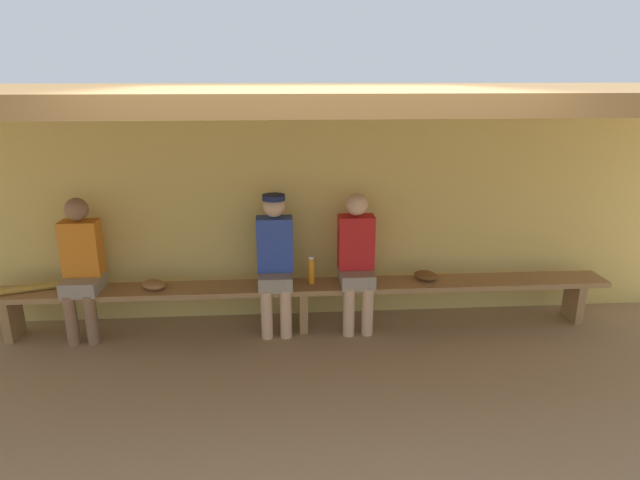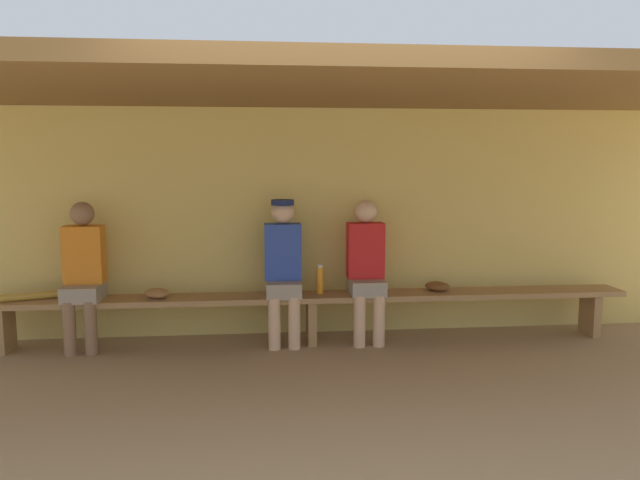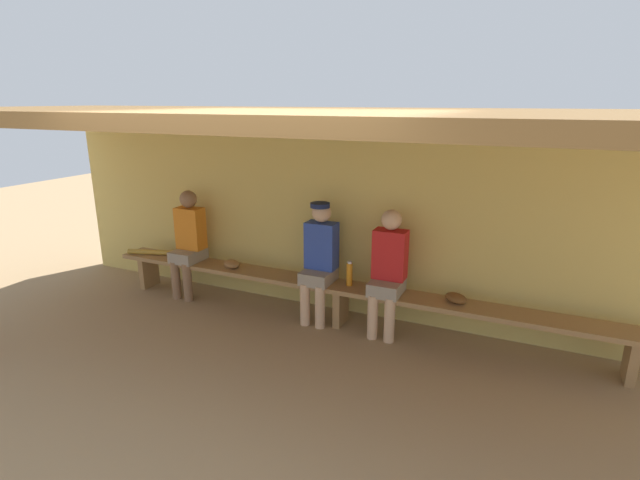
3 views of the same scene
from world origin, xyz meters
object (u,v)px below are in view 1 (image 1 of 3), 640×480
player_with_sunglasses (81,263)px  baseball_glove_dark_brown (426,276)px  bench (303,291)px  baseball_bat (26,289)px  baseball_glove_tan (154,285)px  player_middle (275,257)px  water_bottle_green (311,271)px  player_in_red (357,257)px

player_with_sunglasses → baseball_glove_dark_brown: size_ratio=5.56×
bench → baseball_bat: size_ratio=7.71×
bench → baseball_glove_tan: (-1.41, -0.01, 0.12)m
player_with_sunglasses → player_middle: bearing=0.0°
player_middle → baseball_glove_tan: bearing=-179.1°
water_bottle_green → baseball_bat: bearing=-179.4°
player_middle → player_with_sunglasses: size_ratio=1.01×
bench → player_middle: player_middle is taller
player_in_red → baseball_bat: bearing=-179.9°
bench → player_in_red: (0.52, 0.00, 0.34)m
water_bottle_green → player_in_red: bearing=-3.4°
player_in_red → baseball_bat: (-3.10, -0.00, -0.24)m
water_bottle_green → baseball_bat: size_ratio=0.35×
player_middle → player_in_red: size_ratio=1.01×
water_bottle_green → baseball_glove_dark_brown: water_bottle_green is taller
bench → player_with_sunglasses: (-2.05, 0.00, 0.34)m
water_bottle_green → player_middle: bearing=-175.9°
player_with_sunglasses → player_in_red: size_ratio=1.00×
baseball_glove_dark_brown → baseball_bat: bearing=35.1°
bench → baseball_glove_tan: 1.41m
player_with_sunglasses → baseball_bat: 0.58m
bench → baseball_bat: (-2.58, -0.00, 0.11)m
player_middle → player_in_red: 0.78m
water_bottle_green → baseball_glove_dark_brown: bearing=0.4°
player_with_sunglasses → water_bottle_green: player_with_sunglasses is taller
water_bottle_green → baseball_glove_dark_brown: size_ratio=1.14×
bench → player_with_sunglasses: size_ratio=4.49×
baseball_glove_dark_brown → baseball_glove_tan: same height
bench → player_in_red: bearing=0.3°
player_with_sunglasses → player_in_red: bearing=0.0°
player_with_sunglasses → water_bottle_green: bearing=0.7°
player_middle → baseball_glove_dark_brown: (1.48, 0.03, -0.24)m
player_middle → baseball_glove_dark_brown: player_middle is taller
baseball_glove_tan → player_in_red: bearing=-151.4°
baseball_glove_tan → player_middle: bearing=-151.1°
baseball_glove_dark_brown → player_middle: bearing=35.8°
player_in_red → water_bottle_green: bearing=176.6°
baseball_bat → player_in_red: bearing=-17.8°
player_with_sunglasses → baseball_glove_tan: player_with_sunglasses is taller
player_in_red → baseball_glove_tan: 1.94m
player_with_sunglasses → player_in_red: same height
baseball_bat → bench: bearing=-17.8°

